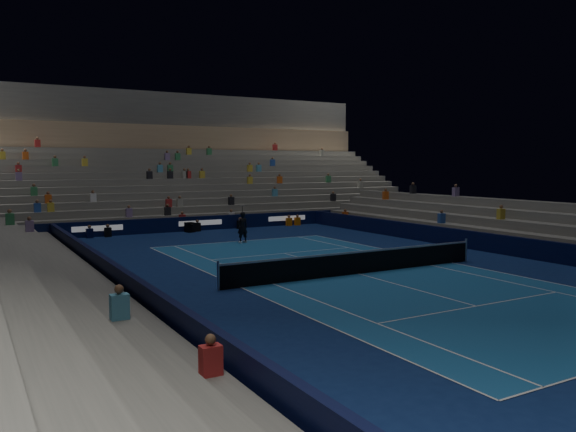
# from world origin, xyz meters

# --- Properties ---
(ground) EXTENTS (90.00, 90.00, 0.00)m
(ground) POSITION_xyz_m (0.00, 0.00, 0.00)
(ground) COLOR navy
(ground) RESTS_ON ground
(court_surface) EXTENTS (10.97, 23.77, 0.01)m
(court_surface) POSITION_xyz_m (0.00, 0.00, 0.01)
(court_surface) COLOR #1B5694
(court_surface) RESTS_ON ground
(sponsor_barrier_far) EXTENTS (44.00, 0.25, 1.00)m
(sponsor_barrier_far) POSITION_xyz_m (0.00, 18.50, 0.50)
(sponsor_barrier_far) COLOR black
(sponsor_barrier_far) RESTS_ON ground
(sponsor_barrier_east) EXTENTS (0.25, 37.00, 1.00)m
(sponsor_barrier_east) POSITION_xyz_m (9.70, 0.00, 0.50)
(sponsor_barrier_east) COLOR black
(sponsor_barrier_east) RESTS_ON ground
(sponsor_barrier_west) EXTENTS (0.25, 37.00, 1.00)m
(sponsor_barrier_west) POSITION_xyz_m (-9.70, 0.00, 0.50)
(sponsor_barrier_west) COLOR black
(sponsor_barrier_west) RESTS_ON ground
(grandstand_main) EXTENTS (44.00, 15.20, 11.20)m
(grandstand_main) POSITION_xyz_m (0.00, 27.90, 3.38)
(grandstand_main) COLOR slate
(grandstand_main) RESTS_ON ground
(grandstand_east) EXTENTS (5.00, 37.00, 2.50)m
(grandstand_east) POSITION_xyz_m (13.17, 0.00, 0.92)
(grandstand_east) COLOR slate
(grandstand_east) RESTS_ON ground
(grandstand_west) EXTENTS (5.00, 37.00, 2.50)m
(grandstand_west) POSITION_xyz_m (-13.17, 0.00, 0.92)
(grandstand_west) COLOR #63625E
(grandstand_west) RESTS_ON ground
(tennis_net) EXTENTS (12.90, 0.10, 1.10)m
(tennis_net) POSITION_xyz_m (0.00, 0.00, 0.50)
(tennis_net) COLOR #B2B2B7
(tennis_net) RESTS_ON ground
(tennis_player) EXTENTS (0.68, 0.45, 1.84)m
(tennis_player) POSITION_xyz_m (-0.13, 11.20, 0.92)
(tennis_player) COLOR black
(tennis_player) RESTS_ON ground
(broadcast_camera) EXTENTS (0.64, 1.04, 0.68)m
(broadcast_camera) POSITION_xyz_m (-1.00, 17.79, 0.35)
(broadcast_camera) COLOR black
(broadcast_camera) RESTS_ON ground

